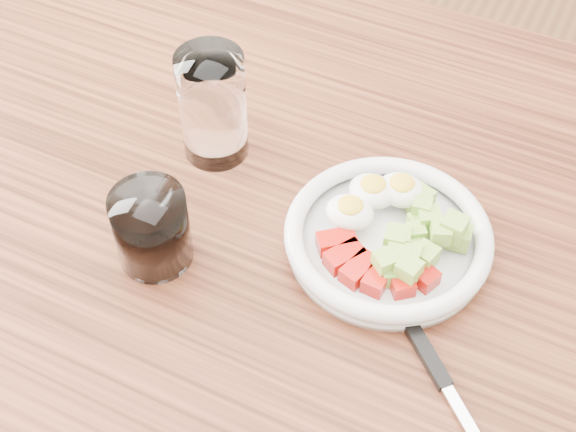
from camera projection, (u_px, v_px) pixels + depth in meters
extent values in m
cube|color=brown|center=(61.00, 126.00, 1.50)|extent=(0.07, 0.07, 0.73)
cube|color=brown|center=(292.00, 257.00, 0.82)|extent=(1.50, 0.90, 0.04)
cylinder|color=white|center=(387.00, 244.00, 0.80)|extent=(0.20, 0.20, 0.01)
torus|color=white|center=(388.00, 235.00, 0.79)|extent=(0.21, 0.21, 0.02)
cube|color=#B2130B|center=(336.00, 242.00, 0.78)|extent=(0.04, 0.04, 0.02)
cube|color=#B2130B|center=(344.00, 257.00, 0.77)|extent=(0.04, 0.04, 0.02)
cube|color=#B2130B|center=(359.00, 269.00, 0.76)|extent=(0.03, 0.04, 0.02)
cube|color=#B2130B|center=(378.00, 277.00, 0.76)|extent=(0.02, 0.04, 0.02)
cube|color=#B2130B|center=(400.00, 278.00, 0.76)|extent=(0.04, 0.04, 0.02)
cube|color=#B2130B|center=(419.00, 273.00, 0.76)|extent=(0.04, 0.03, 0.02)
ellipsoid|color=white|center=(372.00, 191.00, 0.81)|extent=(0.05, 0.04, 0.03)
ellipsoid|color=yellow|center=(373.00, 184.00, 0.80)|extent=(0.03, 0.03, 0.01)
ellipsoid|color=white|center=(401.00, 190.00, 0.81)|extent=(0.05, 0.04, 0.03)
ellipsoid|color=yellow|center=(402.00, 183.00, 0.80)|extent=(0.03, 0.03, 0.01)
ellipsoid|color=white|center=(350.00, 212.00, 0.79)|extent=(0.05, 0.04, 0.03)
ellipsoid|color=yellow|center=(351.00, 205.00, 0.79)|extent=(0.03, 0.03, 0.01)
cube|color=#A0C64C|center=(398.00, 255.00, 0.76)|extent=(0.03, 0.03, 0.02)
cube|color=#A0C64C|center=(389.00, 260.00, 0.76)|extent=(0.02, 0.02, 0.02)
cube|color=#A0C64C|center=(410.00, 240.00, 0.78)|extent=(0.02, 0.02, 0.02)
cube|color=#A0C64C|center=(409.00, 256.00, 0.76)|extent=(0.02, 0.02, 0.02)
cube|color=#A0C64C|center=(441.00, 233.00, 0.76)|extent=(0.02, 0.02, 0.02)
cube|color=#A0C64C|center=(409.00, 270.00, 0.74)|extent=(0.02, 0.02, 0.02)
cube|color=#A0C64C|center=(392.00, 275.00, 0.76)|extent=(0.03, 0.03, 0.02)
cube|color=#A0C64C|center=(422.00, 207.00, 0.79)|extent=(0.02, 0.02, 0.02)
cube|color=#A0C64C|center=(454.00, 227.00, 0.77)|extent=(0.02, 0.02, 0.02)
cube|color=#A0C64C|center=(385.00, 262.00, 0.75)|extent=(0.03, 0.03, 0.02)
cube|color=#A0C64C|center=(429.00, 219.00, 0.78)|extent=(0.03, 0.03, 0.02)
cube|color=#A0C64C|center=(417.00, 206.00, 0.81)|extent=(0.03, 0.03, 0.02)
cube|color=#A0C64C|center=(395.00, 239.00, 0.77)|extent=(0.02, 0.02, 0.02)
cube|color=#A0C64C|center=(399.00, 238.00, 0.77)|extent=(0.03, 0.03, 0.02)
cube|color=#A0C64C|center=(425.00, 256.00, 0.76)|extent=(0.03, 0.03, 0.02)
cube|color=#A0C64C|center=(459.00, 236.00, 0.78)|extent=(0.02, 0.02, 0.02)
cube|color=#A0C64C|center=(421.00, 199.00, 0.81)|extent=(0.03, 0.03, 0.02)
cube|color=#A0C64C|center=(419.00, 225.00, 0.79)|extent=(0.03, 0.03, 0.02)
cube|color=#A0C64C|center=(415.00, 233.00, 0.78)|extent=(0.02, 0.02, 0.02)
cube|color=black|center=(419.00, 341.00, 0.73)|extent=(0.08, 0.08, 0.01)
cube|color=silver|center=(463.00, 416.00, 0.68)|extent=(0.05, 0.05, 0.00)
cylinder|color=white|center=(213.00, 106.00, 0.85)|extent=(0.07, 0.07, 0.13)
cylinder|color=white|center=(152.00, 228.00, 0.77)|extent=(0.07, 0.07, 0.08)
cylinder|color=black|center=(152.00, 230.00, 0.77)|extent=(0.06, 0.06, 0.07)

